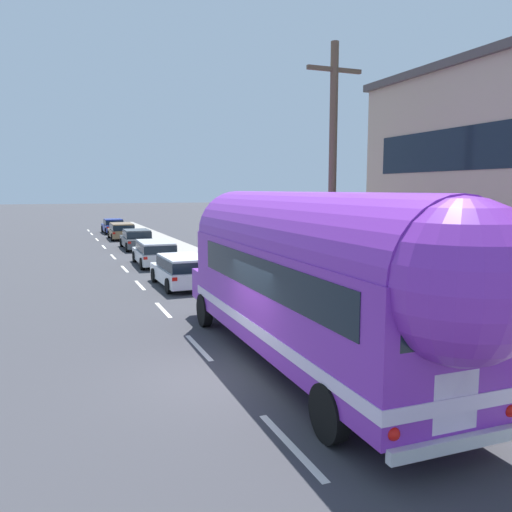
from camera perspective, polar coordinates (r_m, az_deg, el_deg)
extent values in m
plane|color=#38383D|center=(11.90, -3.30, -13.20)|extent=(300.00, 300.00, 0.00)
cube|color=silver|center=(9.05, 3.83, -20.11)|extent=(0.14, 2.40, 0.01)
cube|color=silver|center=(14.03, -6.38, -9.98)|extent=(0.14, 2.40, 0.01)
cube|color=silver|center=(18.39, -10.22, -5.87)|extent=(0.14, 2.40, 0.01)
cube|color=silver|center=(23.23, -12.69, -3.16)|extent=(0.14, 2.40, 0.01)
cube|color=silver|center=(28.12, -14.30, -1.39)|extent=(0.14, 2.40, 0.01)
cube|color=silver|center=(33.39, -15.49, -0.08)|extent=(0.14, 2.40, 0.01)
cube|color=silver|center=(39.30, -16.45, 0.97)|extent=(0.14, 2.40, 0.01)
cube|color=silver|center=(45.21, -17.15, 1.74)|extent=(0.14, 2.40, 0.01)
cube|color=silver|center=(51.12, -17.69, 2.34)|extent=(0.14, 2.40, 0.01)
cube|color=silver|center=(55.63, -18.02, 2.71)|extent=(0.14, 2.40, 0.01)
cube|color=silver|center=(24.07, -3.85, -2.63)|extent=(0.12, 80.00, 0.01)
cube|color=gray|center=(22.58, 0.38, -3.10)|extent=(2.21, 90.00, 0.15)
cylinder|color=brown|center=(16.02, 8.42, 7.55)|extent=(0.24, 0.24, 8.50)
cube|color=brown|center=(16.40, 8.66, 19.69)|extent=(1.80, 0.12, 0.12)
cube|color=purple|center=(11.97, 5.39, -4.36)|extent=(2.65, 9.89, 2.30)
cylinder|color=purple|center=(11.79, 5.45, 1.12)|extent=(2.59, 9.79, 2.45)
sphere|color=purple|center=(7.77, 21.57, -2.62)|extent=(2.40, 2.40, 2.40)
cube|color=purple|center=(17.18, -2.87, -3.04)|extent=(2.28, 1.33, 0.95)
cube|color=silver|center=(12.12, 5.35, -7.37)|extent=(2.69, 9.93, 0.24)
cube|color=black|center=(11.60, 6.08, -1.74)|extent=(2.65, 8.09, 0.76)
cube|color=black|center=(7.86, 21.45, -6.23)|extent=(2.00, 0.11, 0.84)
cube|color=silver|center=(8.22, 21.08, -14.75)|extent=(0.80, 0.07, 0.90)
cube|color=silver|center=(8.40, 21.31, -18.73)|extent=(2.34, 0.17, 0.20)
sphere|color=red|center=(7.72, 14.89, -18.42)|extent=(0.20, 0.20, 0.20)
sphere|color=red|center=(9.02, 26.18, -15.06)|extent=(0.20, 0.20, 0.20)
cube|color=black|center=(16.43, -2.26, 1.15)|extent=(2.14, 0.13, 0.96)
cube|color=silver|center=(17.85, -3.55, -3.06)|extent=(0.90, 0.11, 0.56)
cylinder|color=black|center=(15.99, -5.71, -5.96)|extent=(0.27, 1.00, 1.00)
cylinder|color=black|center=(16.73, 2.09, -5.33)|extent=(0.27, 1.00, 1.00)
cylinder|color=black|center=(9.01, 8.05, -16.78)|extent=(0.27, 1.00, 1.00)
cylinder|color=black|center=(10.27, 19.92, -14.06)|extent=(0.27, 1.00, 1.00)
cube|color=white|center=(22.62, -8.27, -2.01)|extent=(1.93, 4.28, 0.60)
cube|color=white|center=(22.08, -7.98, -0.73)|extent=(1.70, 3.03, 0.55)
cube|color=black|center=(22.09, -7.98, -0.80)|extent=(1.76, 3.07, 0.43)
cube|color=red|center=(20.36, -8.96, -2.55)|extent=(0.20, 0.04, 0.14)
cube|color=red|center=(20.79, -4.65, -2.28)|extent=(0.20, 0.04, 0.14)
cylinder|color=black|center=(23.83, -11.18, -2.09)|extent=(0.21, 0.64, 0.64)
cylinder|color=black|center=(24.24, -7.08, -1.84)|extent=(0.21, 0.64, 0.64)
cylinder|color=black|center=(21.09, -9.62, -3.27)|extent=(0.21, 0.64, 0.64)
cylinder|color=black|center=(21.55, -5.03, -2.97)|extent=(0.21, 0.64, 0.64)
cube|color=silver|center=(29.18, -11.16, 0.03)|extent=(1.97, 4.54, 0.60)
cube|color=silver|center=(28.65, -11.04, 1.06)|extent=(1.74, 3.29, 0.55)
cube|color=black|center=(28.65, -11.04, 1.00)|extent=(1.80, 3.33, 0.43)
cube|color=red|center=(26.82, -12.11, -0.24)|extent=(0.20, 0.04, 0.14)
cube|color=red|center=(27.09, -8.72, -0.09)|extent=(0.20, 0.04, 0.14)
cylinder|color=black|center=(30.60, -13.26, -0.07)|extent=(0.22, 0.64, 0.64)
cylinder|color=black|center=(30.87, -9.99, 0.08)|extent=(0.22, 0.64, 0.64)
cylinder|color=black|center=(27.56, -12.46, -0.85)|extent=(0.22, 0.64, 0.64)
cylinder|color=black|center=(27.85, -8.84, -0.68)|extent=(0.22, 0.64, 0.64)
cube|color=#474C51|center=(37.41, -13.02, 1.57)|extent=(1.90, 4.77, 0.60)
cube|color=#474C51|center=(37.23, -13.02, 2.43)|extent=(1.67, 2.41, 0.55)
cube|color=black|center=(37.24, -13.02, 2.39)|extent=(1.73, 2.46, 0.43)
cube|color=red|center=(34.94, -13.79, 1.45)|extent=(0.20, 0.04, 0.14)
cube|color=red|center=(35.17, -11.20, 1.55)|extent=(0.20, 0.04, 0.14)
cylinder|color=black|center=(38.97, -14.64, 1.45)|extent=(0.21, 0.64, 0.64)
cylinder|color=black|center=(39.20, -12.08, 1.56)|extent=(0.21, 0.64, 0.64)
cylinder|color=black|center=(35.67, -14.04, 0.94)|extent=(0.21, 0.64, 0.64)
cylinder|color=black|center=(35.92, -11.25, 1.06)|extent=(0.21, 0.64, 0.64)
cube|color=olive|center=(45.05, -14.65, 2.47)|extent=(1.93, 4.47, 0.60)
cube|color=olive|center=(44.54, -14.61, 3.16)|extent=(1.71, 3.22, 0.55)
cube|color=black|center=(44.54, -14.61, 3.13)|extent=(1.77, 3.26, 0.43)
cube|color=red|center=(42.74, -15.41, 2.44)|extent=(0.20, 0.04, 0.14)
cube|color=red|center=(42.92, -13.26, 2.53)|extent=(0.20, 0.04, 0.14)
cylinder|color=black|center=(46.49, -15.93, 2.33)|extent=(0.21, 0.64, 0.64)
cylinder|color=black|center=(46.67, -13.76, 2.42)|extent=(0.21, 0.64, 0.64)
cylinder|color=black|center=(43.47, -15.59, 2.01)|extent=(0.21, 0.64, 0.64)
cylinder|color=black|center=(43.66, -13.27, 2.11)|extent=(0.21, 0.64, 0.64)
cube|color=navy|center=(51.46, -15.49, 3.03)|extent=(1.86, 4.35, 0.60)
cube|color=navy|center=(51.30, -15.49, 3.66)|extent=(1.61, 2.00, 0.55)
cube|color=black|center=(51.30, -15.49, 3.62)|extent=(1.67, 2.04, 0.43)
cube|color=red|center=(49.21, -16.05, 3.03)|extent=(0.20, 0.04, 0.14)
cube|color=red|center=(49.41, -14.29, 3.11)|extent=(0.20, 0.04, 0.14)
cylinder|color=black|center=(52.82, -16.59, 2.88)|extent=(0.21, 0.64, 0.64)
cylinder|color=black|center=(53.03, -14.78, 2.96)|extent=(0.21, 0.64, 0.64)
cylinder|color=black|center=(49.93, -16.22, 2.65)|extent=(0.21, 0.64, 0.64)
cylinder|color=black|center=(50.15, -14.30, 2.73)|extent=(0.21, 0.64, 0.64)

